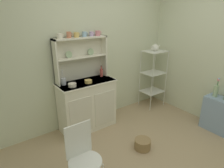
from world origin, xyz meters
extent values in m
plane|color=tan|center=(0.00, 0.00, 0.00)|extent=(3.84, 3.84, 0.00)
cube|color=beige|center=(0.00, 1.62, 1.25)|extent=(3.84, 0.05, 2.50)
cube|color=silver|center=(-0.34, 1.37, 0.43)|extent=(0.94, 0.42, 0.86)
cube|color=beige|center=(-0.56, 1.16, 0.39)|extent=(0.40, 0.01, 0.61)
cube|color=beige|center=(-0.11, 1.16, 0.39)|extent=(0.40, 0.01, 0.61)
cube|color=white|center=(-0.34, 1.37, 0.85)|extent=(0.97, 0.45, 0.02)
cube|color=silver|center=(-0.34, 1.57, 1.22)|extent=(0.91, 0.02, 0.71)
cube|color=silver|center=(-0.78, 1.49, 1.22)|extent=(0.02, 0.18, 0.71)
cube|color=silver|center=(0.11, 1.49, 1.22)|extent=(0.02, 0.18, 0.71)
cube|color=silver|center=(-0.34, 1.49, 1.26)|extent=(0.87, 0.16, 0.02)
cube|color=silver|center=(-0.34, 1.49, 1.56)|extent=(0.91, 0.18, 0.02)
cylinder|color=#9EB78E|center=(-0.53, 1.53, 1.32)|extent=(0.11, 0.03, 0.11)
cylinder|color=#9EB78E|center=(-0.14, 1.53, 1.32)|extent=(0.11, 0.03, 0.11)
cylinder|color=silver|center=(1.02, 1.15, 0.61)|extent=(0.01, 0.01, 1.21)
cylinder|color=silver|center=(1.45, 1.15, 0.61)|extent=(0.01, 0.01, 1.21)
cylinder|color=silver|center=(1.02, 1.50, 0.61)|extent=(0.01, 0.01, 1.21)
cylinder|color=silver|center=(1.45, 1.50, 0.61)|extent=(0.01, 0.01, 1.21)
cube|color=silver|center=(1.24, 1.32, 1.21)|extent=(0.45, 0.37, 0.01)
cube|color=silver|center=(1.24, 1.32, 0.75)|extent=(0.45, 0.37, 0.01)
cube|color=silver|center=(1.24, 1.32, 0.33)|extent=(0.45, 0.37, 0.01)
cube|color=#849EBC|center=(1.44, -0.03, 0.30)|extent=(0.28, 0.48, 0.59)
cylinder|color=white|center=(-0.89, 0.30, 0.23)|extent=(0.01, 0.01, 0.45)
cylinder|color=white|center=(-1.03, 0.16, 0.45)|extent=(0.36, 0.36, 0.02)
cube|color=white|center=(-1.03, 0.30, 0.65)|extent=(0.31, 0.02, 0.40)
cylinder|color=#93754C|center=(0.04, 0.36, 0.08)|extent=(0.25, 0.25, 0.15)
cylinder|color=silver|center=(-0.67, 1.49, 1.62)|extent=(0.08, 0.08, 0.08)
torus|color=silver|center=(-0.62, 1.49, 1.62)|extent=(0.01, 0.04, 0.04)
cylinder|color=#C67556|center=(-0.53, 1.49, 1.62)|extent=(0.07, 0.07, 0.09)
torus|color=#C67556|center=(-0.48, 1.49, 1.63)|extent=(0.01, 0.05, 0.05)
cylinder|color=#DBB760|center=(-0.40, 1.49, 1.62)|extent=(0.08, 0.08, 0.08)
torus|color=#DBB760|center=(-0.35, 1.49, 1.62)|extent=(0.01, 0.05, 0.05)
cylinder|color=#8EB2D1|center=(-0.26, 1.49, 1.62)|extent=(0.07, 0.07, 0.08)
torus|color=#8EB2D1|center=(-0.22, 1.49, 1.62)|extent=(0.01, 0.05, 0.05)
cylinder|color=#B79ECC|center=(-0.13, 1.49, 1.61)|extent=(0.07, 0.07, 0.08)
torus|color=#B79ECC|center=(-0.09, 1.49, 1.62)|extent=(0.01, 0.04, 0.04)
cylinder|color=#D17A84|center=(-0.01, 1.49, 1.62)|extent=(0.08, 0.08, 0.08)
torus|color=#D17A84|center=(0.04, 1.49, 1.62)|extent=(0.01, 0.05, 0.05)
cylinder|color=silver|center=(-0.62, 1.29, 0.89)|extent=(0.13, 0.13, 0.05)
cylinder|color=#DBB760|center=(-0.34, 1.29, 0.89)|extent=(0.12, 0.12, 0.05)
cylinder|color=#B74C47|center=(0.02, 1.45, 0.93)|extent=(0.05, 0.05, 0.14)
cylinder|color=#B74C47|center=(0.02, 1.45, 1.03)|extent=(0.02, 0.02, 0.05)
cylinder|color=#4C382D|center=(0.02, 1.45, 1.06)|extent=(0.03, 0.03, 0.01)
cylinder|color=#B2B7C6|center=(-0.69, 1.45, 0.92)|extent=(0.08, 0.08, 0.11)
cylinder|color=silver|center=(-0.70, 1.47, 1.01)|extent=(0.03, 0.02, 0.20)
ellipsoid|color=silver|center=(-0.70, 1.47, 1.11)|extent=(0.02, 0.01, 0.01)
cylinder|color=silver|center=(-0.70, 1.42, 1.01)|extent=(0.04, 0.01, 0.20)
ellipsoid|color=silver|center=(-0.70, 1.42, 1.11)|extent=(0.02, 0.01, 0.01)
sphere|color=white|center=(1.24, 1.32, 1.28)|extent=(0.14, 0.14, 0.14)
sphere|color=silver|center=(1.24, 1.32, 1.36)|extent=(0.02, 0.02, 0.02)
cylinder|color=white|center=(1.34, 1.32, 1.29)|extent=(0.09, 0.02, 0.07)
torus|color=white|center=(1.16, 1.32, 1.28)|extent=(0.01, 0.09, 0.09)
cylinder|color=#9EB78E|center=(1.44, 0.09, 0.69)|extent=(0.08, 0.08, 0.20)
cylinder|color=#4C844C|center=(1.43, 0.08, 0.83)|extent=(0.00, 0.01, 0.12)
sphere|color=#D17A84|center=(1.43, 0.08, 0.89)|extent=(0.04, 0.04, 0.04)
cylinder|color=#4C844C|center=(1.45, 0.10, 0.84)|extent=(0.00, 0.01, 0.13)
sphere|color=#D17A84|center=(1.45, 0.10, 0.90)|extent=(0.03, 0.03, 0.03)
cylinder|color=#4C844C|center=(1.45, 0.08, 0.84)|extent=(0.00, 0.01, 0.14)
sphere|color=#8EB2D1|center=(1.45, 0.08, 0.92)|extent=(0.03, 0.03, 0.03)
camera|label=1|loc=(-1.75, -1.32, 1.94)|focal=30.91mm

